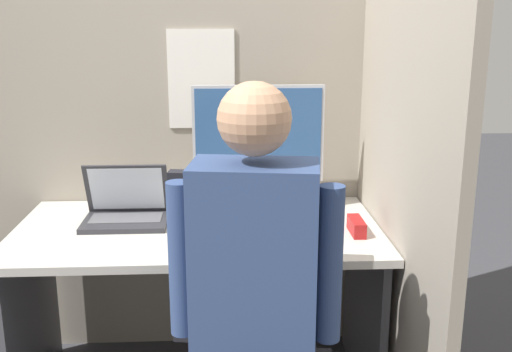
% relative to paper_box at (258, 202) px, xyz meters
% --- Properties ---
extents(cubicle_panel_back, '(1.91, 0.05, 1.66)m').
position_rel_paper_box_xyz_m(cubicle_panel_back, '(-0.25, 0.19, 0.09)').
color(cubicle_panel_back, gray).
rests_on(cubicle_panel_back, ground).
extents(cubicle_panel_right, '(0.04, 1.40, 1.66)m').
position_rel_paper_box_xyz_m(cubicle_panel_right, '(0.48, -0.28, 0.09)').
color(cubicle_panel_right, gray).
rests_on(cubicle_panel_right, ground).
extents(desk, '(1.41, 0.75, 0.71)m').
position_rel_paper_box_xyz_m(desk, '(-0.25, -0.21, -0.21)').
color(desk, beige).
rests_on(desk, ground).
extents(paper_box, '(0.33, 0.21, 0.07)m').
position_rel_paper_box_xyz_m(paper_box, '(0.00, 0.00, 0.00)').
color(paper_box, white).
rests_on(paper_box, desk).
extents(monitor, '(0.54, 0.20, 0.45)m').
position_rel_paper_box_xyz_m(monitor, '(-0.00, 0.00, 0.27)').
color(monitor, '#B2B2B7').
rests_on(monitor, paper_box).
extents(laptop, '(0.33, 0.23, 0.23)m').
position_rel_paper_box_xyz_m(laptop, '(-0.53, -0.14, 0.01)').
color(laptop, '#2D2D33').
rests_on(laptop, desk).
extents(mouse, '(0.06, 0.04, 0.03)m').
position_rel_paper_box_xyz_m(mouse, '(-0.23, -0.30, -0.02)').
color(mouse, black).
rests_on(mouse, desk).
extents(stapler, '(0.05, 0.14, 0.06)m').
position_rel_paper_box_xyz_m(stapler, '(0.35, -0.31, -0.01)').
color(stapler, '#A31919').
rests_on(stapler, desk).
extents(carrot_toy, '(0.04, 0.15, 0.04)m').
position_rel_paper_box_xyz_m(carrot_toy, '(-0.29, -0.46, -0.02)').
color(carrot_toy, orange).
rests_on(carrot_toy, desk).
extents(office_chair, '(0.54, 0.59, 1.03)m').
position_rel_paper_box_xyz_m(office_chair, '(-0.08, -0.78, -0.22)').
color(office_chair, black).
rests_on(office_chair, ground).
extents(person, '(0.48, 0.47, 1.34)m').
position_rel_paper_box_xyz_m(person, '(-0.05, -0.94, 0.03)').
color(person, black).
rests_on(person, ground).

